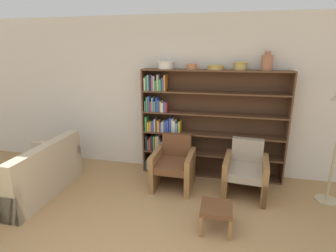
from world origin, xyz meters
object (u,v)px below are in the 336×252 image
object	(u,v)px
bowl_sage	(192,66)
bowl_terracotta	(240,65)
vase_tall	(267,62)
armchair_cushioned	(245,171)
footstool	(216,210)
bowl_copper	(165,65)
bookshelf	(198,124)
bowl_slate	(216,67)
armchair_leather	(174,164)
couch	(32,176)

from	to	relation	value
bowl_sage	bowl_terracotta	world-z (taller)	bowl_terracotta
bowl_terracotta	vase_tall	world-z (taller)	vase_tall
armchair_cushioned	footstool	bearing A→B (deg)	73.84
bowl_copper	bowl_terracotta	bearing A→B (deg)	-0.00
bowl_copper	footstool	distance (m)	2.46
bookshelf	bowl_terracotta	world-z (taller)	bowl_terracotta
footstool	bowl_copper	bearing A→B (deg)	123.15
bookshelf	bowl_sage	distance (m)	1.01
bowl_copper	bowl_terracotta	xyz separation A→B (m)	(1.22, -0.00, 0.00)
bookshelf	bowl_copper	xyz separation A→B (m)	(-0.57, -0.02, 1.02)
bowl_terracotta	armchair_cushioned	distance (m)	1.66
bowl_sage	bowl_slate	bearing A→B (deg)	0.00
armchair_cushioned	footstool	world-z (taller)	armchair_cushioned
footstool	vase_tall	bearing A→B (deg)	67.71
bowl_slate	armchair_leather	xyz separation A→B (m)	(-0.58, -0.53, -1.53)
bowl_sage	couch	xyz separation A→B (m)	(-2.30, -1.25, -1.63)
bowl_copper	bowl_sage	world-z (taller)	bowl_copper
couch	armchair_cushioned	bearing A→B (deg)	-77.55
vase_tall	armchair_leather	distance (m)	2.18
bookshelf	couch	world-z (taller)	bookshelf
armchair_cushioned	couch	bearing A→B (deg)	18.14
bookshelf	vase_tall	size ratio (longest dim) A/B	8.41
bowl_copper	armchair_cushioned	size ratio (longest dim) A/B	0.33
bowl_copper	vase_tall	distance (m)	1.62
bowl_terracotta	footstool	xyz separation A→B (m)	(-0.22, -1.52, -1.67)
armchair_leather	armchair_cushioned	bearing A→B (deg)	-178.79
bookshelf	bowl_slate	xyz separation A→B (m)	(0.26, -0.02, 0.99)
bowl_copper	vase_tall	world-z (taller)	vase_tall
bowl_slate	vase_tall	distance (m)	0.79
bowl_slate	bowl_sage	bearing A→B (deg)	-180.00
bowl_terracotta	vase_tall	size ratio (longest dim) A/B	0.75
bowl_sage	footstool	distance (m)	2.31
bowl_sage	bowl_slate	distance (m)	0.39
bowl_slate	couch	world-z (taller)	bowl_slate
couch	armchair_leather	xyz separation A→B (m)	(2.11, 0.72, 0.09)
bowl_slate	armchair_cushioned	xyz separation A→B (m)	(0.56, -0.53, -1.53)
bowl_sage	footstool	xyz separation A→B (m)	(0.55, -1.52, -1.65)
bowl_copper	couch	distance (m)	2.78
bowl_copper	couch	world-z (taller)	bowl_copper
vase_tall	armchair_leather	xyz separation A→B (m)	(-1.36, -0.53, -1.62)
bookshelf	footstool	bearing A→B (deg)	-74.70
bowl_sage	vase_tall	size ratio (longest dim) A/B	0.63
bowl_copper	vase_tall	xyz separation A→B (m)	(1.61, 0.00, 0.06)
couch	armchair_cushioned	xyz separation A→B (m)	(3.24, 0.72, 0.09)
bowl_slate	armchair_cushioned	size ratio (longest dim) A/B	0.33
bookshelf	couch	bearing A→B (deg)	-152.47
armchair_cushioned	bowl_slate	bearing A→B (deg)	-37.96
bowl_sage	bowl_terracotta	size ratio (longest dim) A/B	0.84
armchair_leather	vase_tall	bearing A→B (deg)	-157.47
couch	footstool	distance (m)	2.86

